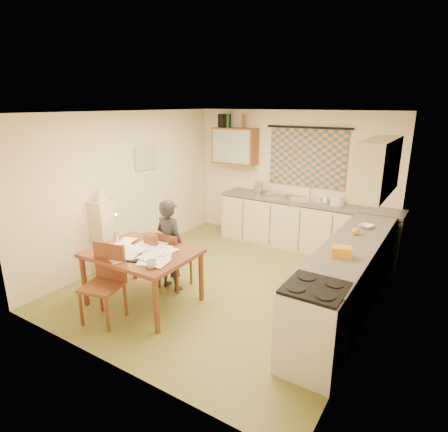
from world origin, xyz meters
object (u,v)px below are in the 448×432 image
Objects in this scene: counter_right at (349,277)px; chair_far at (174,270)px; dining_table at (143,277)px; shelf_stand at (104,238)px; stove at (312,329)px; person at (170,245)px; counter_back at (305,225)px.

counter_right reaches higher than chair_far.
chair_far is at bearing 83.19° from dining_table.
shelf_stand is at bearing 161.60° from dining_table.
stove is 2.38m from dining_table.
stove is 0.69× the size of person.
stove is 0.78× the size of shelf_stand.
stove reaches higher than counter_right.
dining_table is at bearing -110.06° from counter_back.
shelf_stand reaches higher than stove.
shelf_stand is at bearing 8.40° from chair_far.
shelf_stand is at bearing -130.20° from counter_back.
counter_right is at bearing -54.61° from counter_back.
counter_back is 3.27m from dining_table.
person is 1.22m from shelf_stand.
counter_back is 2.78m from person.
counter_right is 2.12× the size of dining_table.
counter_right is 3.17× the size of stove.
person is at bearing 7.61° from shelf_stand.
dining_table is at bearing -151.15° from counter_right.
counter_right is 3.67m from shelf_stand.
chair_far is (-2.32, 0.65, -0.20)m from stove.
person is (-2.33, -0.78, 0.22)m from counter_right.
stove is at bearing 171.54° from person.
stove is 1.08× the size of chair_far.
chair_far is 0.64× the size of person.
counter_back is 2.45× the size of person.
shelf_stand is at bearing 172.84° from stove.
chair_far is 1.28m from shelf_stand.
dining_table is at bearing 91.80° from person.
chair_far is at bearing -113.07° from counter_back.
person reaches higher than chair_far.
chair_far is 0.41m from person.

